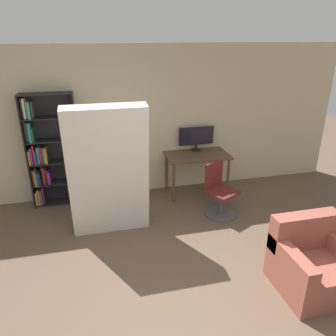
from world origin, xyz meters
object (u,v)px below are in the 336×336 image
(office_chair, at_px, (219,195))
(bookshelf, at_px, (47,152))
(armchair, at_px, (313,263))
(monitor, at_px, (196,137))
(mattress_near, at_px, (109,172))

(office_chair, bearing_deg, bookshelf, 158.17)
(office_chair, bearing_deg, armchair, -76.79)
(monitor, relative_size, bookshelf, 0.34)
(mattress_near, height_order, armchair, mattress_near)
(monitor, bearing_deg, armchair, -80.45)
(monitor, xyz_separation_m, bookshelf, (-2.68, -0.00, -0.08))
(mattress_near, bearing_deg, armchair, -38.24)
(office_chair, xyz_separation_m, armchair, (0.44, -1.86, -0.04))
(armchair, bearing_deg, bookshelf, 137.07)
(office_chair, relative_size, armchair, 1.06)
(monitor, height_order, bookshelf, bookshelf)
(office_chair, xyz_separation_m, mattress_near, (-1.78, -0.11, 0.64))
(bookshelf, bearing_deg, armchair, -42.93)
(monitor, bearing_deg, bookshelf, -179.92)
(bookshelf, bearing_deg, office_chair, -21.83)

